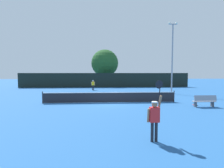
% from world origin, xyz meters
% --- Properties ---
extents(ground_plane, '(120.00, 120.00, 0.00)m').
position_xyz_m(ground_plane, '(0.00, 0.00, 0.00)').
color(ground_plane, '#235693').
extents(tennis_net, '(12.05, 0.08, 1.07)m').
position_xyz_m(tennis_net, '(0.00, 0.00, 0.51)').
color(tennis_net, '#232328').
rests_on(tennis_net, ground).
extents(perimeter_fence, '(31.43, 0.12, 2.66)m').
position_xyz_m(perimeter_fence, '(0.00, 16.62, 1.33)').
color(perimeter_fence, black).
rests_on(perimeter_fence, ground).
extents(player_serving, '(0.67, 0.39, 2.44)m').
position_xyz_m(player_serving, '(1.31, -9.09, 1.06)').
color(player_serving, red).
rests_on(player_serving, ground).
extents(player_receiving, '(0.57, 0.23, 1.54)m').
position_xyz_m(player_receiving, '(-2.05, 11.56, 0.93)').
color(player_receiving, yellow).
rests_on(player_receiving, ground).
extents(tennis_ball, '(0.07, 0.07, 0.07)m').
position_xyz_m(tennis_ball, '(2.18, 2.03, 0.03)').
color(tennis_ball, '#CCE033').
rests_on(tennis_ball, ground).
extents(spare_racket, '(0.28, 0.52, 0.04)m').
position_xyz_m(spare_racket, '(7.07, -1.64, 0.02)').
color(spare_racket, black).
rests_on(spare_racket, ground).
extents(courtside_bench, '(1.80, 0.44, 0.95)m').
position_xyz_m(courtside_bench, '(7.40, -2.48, 0.48)').
color(courtside_bench, gray).
rests_on(courtside_bench, ground).
extents(light_pole, '(1.18, 0.28, 9.15)m').
position_xyz_m(light_pole, '(8.35, 6.34, 5.15)').
color(light_pole, gray).
rests_on(light_pole, ground).
extents(large_tree, '(5.60, 5.60, 7.52)m').
position_xyz_m(large_tree, '(-0.00, 20.82, 4.70)').
color(large_tree, brown).
rests_on(large_tree, ground).
extents(parked_car_near, '(2.39, 4.40, 1.69)m').
position_xyz_m(parked_car_near, '(-8.16, 21.89, 0.78)').
color(parked_car_near, '#B7B7BC').
rests_on(parked_car_near, ground).
extents(parked_car_mid, '(1.99, 4.24, 1.69)m').
position_xyz_m(parked_car_mid, '(6.97, 23.42, 0.78)').
color(parked_car_mid, white).
rests_on(parked_car_mid, ground).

